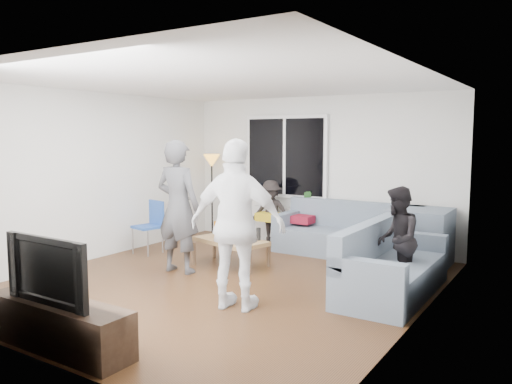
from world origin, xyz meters
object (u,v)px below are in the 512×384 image
Objects in this scene: floor_lamp at (212,196)px; spectator_back at (271,213)px; coffee_table at (231,252)px; sofa_back_section at (346,230)px; player_left at (178,207)px; television at (56,269)px; side_chair at (147,227)px; player_right at (237,225)px; tv_console at (59,325)px; spectator_right at (397,240)px; sofa_right_section at (393,260)px.

floor_lamp reaches higher than spectator_back.
sofa_back_section is at bearing 51.87° from coffee_table.
spectator_back is at bearing -99.15° from player_left.
television is (0.82, -2.57, -0.19)m from player_left.
coffee_table is at bearing -128.13° from sofa_back_section.
side_chair is 0.55× the size of floor_lamp.
spectator_back is (1.37, -0.10, -0.21)m from floor_lamp.
player_left is 1.78m from player_right.
floor_lamp reaches higher than television.
television is (0.64, -4.80, 0.17)m from spectator_back.
sofa_back_section is at bearing 43.72° from side_chair.
floor_lamp is (-2.80, 0.13, 0.36)m from sofa_back_section.
player_right reaches higher than spectator_back.
coffee_table is 0.69× the size of tv_console.
spectator_back reaches higher than coffee_table.
tv_console is at bearing -67.67° from floor_lamp.
sofa_back_section is 1.75× the size of spectator_right.
television is (0.00, 0.00, 0.52)m from tv_console.
player_right is at bearing 147.95° from player_left.
spectator_right is at bearing -49.05° from sofa_back_section.
sofa_back_section is 1.15× the size of sofa_right_section.
player_right is 2.05m from spectator_right.
sofa_right_section is 1.52× the size of spectator_right.
floor_lamp is at bearing -59.29° from player_right.
floor_lamp is at bearing 177.40° from sofa_back_section.
spectator_back is 1.09× the size of television.
spectator_right is at bearing -140.50° from player_right.
spectator_right is (1.30, 1.56, -0.29)m from player_right.
side_chair is 3.76m from television.
player_right reaches higher than player_left.
tv_console reaches higher than coffee_table.
player_right is 1.92m from television.
player_right is (2.77, -3.15, 0.17)m from floor_lamp.
floor_lamp is 5.29m from television.
side_chair is at bearing 122.46° from tv_console.
television is (-0.76, -1.75, -0.20)m from player_right.
sofa_back_section is at bearing -10.58° from spectator_back.
player_left is at bearing -104.08° from spectator_back.
sofa_right_section is 2.33× the size of side_chair.
sofa_right_section reaches higher than tv_console.
player_right is at bearing 137.78° from sofa_right_section.
sofa_right_section is 1.28× the size of floor_lamp.
side_chair is at bearing 122.46° from television.
player_left is 2.71m from television.
coffee_table is (-2.46, 0.07, -0.22)m from sofa_right_section.
player_left is at bearing -62.90° from floor_lamp.
player_right is at bearing 66.57° from tv_console.
floor_lamp is at bearing 112.33° from television.
side_chair is at bearing -37.67° from player_right.
player_left reaches higher than spectator_back.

